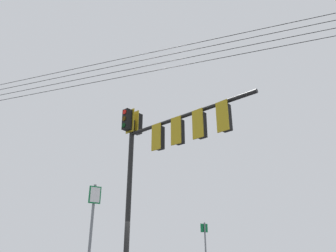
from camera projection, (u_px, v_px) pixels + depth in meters
The scene contains 4 objects.
signal_mast_assembly at pixel (159, 145), 11.49m from camera, with size 4.89×3.95×7.07m.
route_sign_primary at pixel (91, 234), 7.54m from camera, with size 0.27×0.22×3.08m.
route_sign_secondary at pixel (205, 247), 13.14m from camera, with size 0.32×0.25×2.65m.
overhead_wire_span at pixel (166, 59), 13.58m from camera, with size 31.92×9.39×1.31m.
Camera 1 is at (1.38, -11.37, 1.46)m, focal length 32.75 mm.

